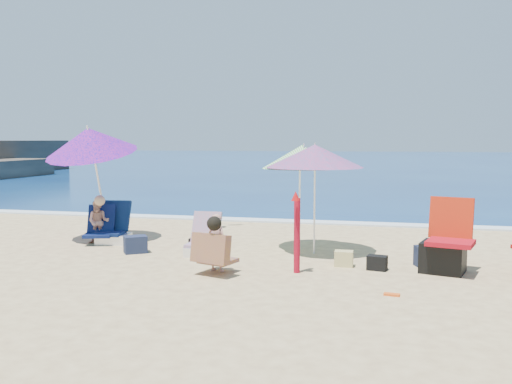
% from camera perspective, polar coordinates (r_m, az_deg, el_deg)
% --- Properties ---
extents(ground, '(120.00, 120.00, 0.00)m').
position_cam_1_polar(ground, '(8.21, 0.43, -8.35)').
color(ground, '#D8BC84').
rests_on(ground, ground).
extents(sea, '(120.00, 80.00, 0.12)m').
position_cam_1_polar(sea, '(52.84, 11.45, 3.11)').
color(sea, navy).
rests_on(sea, ground).
extents(foam, '(120.00, 0.50, 0.04)m').
position_cam_1_polar(foam, '(13.14, 5.42, -3.08)').
color(foam, white).
rests_on(foam, ground).
extents(umbrella_turquoise, '(1.82, 1.82, 1.90)m').
position_cam_1_polar(umbrella_turquoise, '(9.49, 6.05, 3.68)').
color(umbrella_turquoise, white).
rests_on(umbrella_turquoise, ground).
extents(umbrella_striped, '(1.83, 1.83, 1.89)m').
position_cam_1_polar(umbrella_striped, '(9.78, 4.74, 3.61)').
color(umbrella_striped, white).
rests_on(umbrella_striped, ground).
extents(umbrella_blue, '(1.89, 1.96, 2.36)m').
position_cam_1_polar(umbrella_blue, '(11.05, -16.67, 5.05)').
color(umbrella_blue, silver).
rests_on(umbrella_blue, ground).
extents(furled_umbrella, '(0.16, 0.27, 1.22)m').
position_cam_1_polar(furled_umbrella, '(8.13, 4.20, -3.70)').
color(furled_umbrella, maroon).
rests_on(furled_umbrella, ground).
extents(chair_navy, '(0.69, 0.77, 0.78)m').
position_cam_1_polar(chair_navy, '(10.91, -14.42, -3.99)').
color(chair_navy, '#0B1A42').
rests_on(chair_navy, ground).
extents(chair_rainbow, '(0.52, 0.64, 0.71)m').
position_cam_1_polar(chair_rainbow, '(9.50, -5.44, -5.33)').
color(chair_rainbow, '#EB5266').
rests_on(chair_rainbow, ground).
extents(camp_chair_left, '(0.82, 0.85, 1.10)m').
position_cam_1_polar(camp_chair_left, '(8.68, 18.81, -5.66)').
color(camp_chair_left, '#A70B17').
rests_on(camp_chair_left, ground).
extents(person_center, '(0.64, 0.73, 0.87)m').
position_cam_1_polar(person_center, '(8.15, -4.25, -5.43)').
color(person_center, tan).
rests_on(person_center, ground).
extents(person_left, '(0.64, 0.73, 0.92)m').
position_cam_1_polar(person_left, '(10.86, -15.81, -2.93)').
color(person_left, tan).
rests_on(person_left, ground).
extents(bag_navy_a, '(0.47, 0.44, 0.29)m').
position_cam_1_polar(bag_navy_a, '(9.86, -12.27, -5.27)').
color(bag_navy_a, '#1C243E').
rests_on(bag_navy_a, ground).
extents(bag_black_a, '(0.28, 0.21, 0.20)m').
position_cam_1_polar(bag_black_a, '(10.02, -6.01, -5.29)').
color(bag_black_a, black).
rests_on(bag_black_a, ground).
extents(bag_tan, '(0.28, 0.20, 0.24)m').
position_cam_1_polar(bag_tan, '(8.75, 8.99, -6.76)').
color(bag_tan, tan).
rests_on(bag_tan, ground).
extents(bag_navy_b, '(0.51, 0.45, 0.32)m').
position_cam_1_polar(bag_navy_b, '(9.00, 17.48, -6.34)').
color(bag_navy_b, '#192038').
rests_on(bag_navy_b, ground).
extents(bag_black_b, '(0.32, 0.25, 0.22)m').
position_cam_1_polar(bag_black_b, '(8.59, 12.32, -7.11)').
color(bag_black_b, black).
rests_on(bag_black_b, ground).
extents(orange_item, '(0.21, 0.11, 0.03)m').
position_cam_1_polar(orange_item, '(7.29, 13.76, -10.18)').
color(orange_item, '#EA5618').
rests_on(orange_item, ground).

